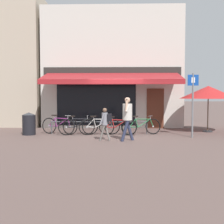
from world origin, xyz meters
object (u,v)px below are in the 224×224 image
object	(u,v)px
bicycle_silver	(99,126)
pedestrian_child	(106,120)
pedestrian_adult	(127,114)
bicycle_red	(117,127)
cafe_parasol	(208,92)
litter_bin	(29,124)
parking_sign	(193,99)
bicycle_purple	(59,125)
bicycle_black	(78,126)
bicycle_green	(141,126)

from	to	relation	value
bicycle_silver	pedestrian_child	bearing A→B (deg)	-86.94
pedestrian_child	pedestrian_adult	bearing A→B (deg)	-167.08
bicycle_red	cafe_parasol	distance (m)	4.72
litter_bin	parking_sign	xyz separation A→B (m)	(6.97, -0.62, 1.10)
bicycle_red	parking_sign	distance (m)	3.37
bicycle_silver	pedestrian_adult	world-z (taller)	pedestrian_adult
cafe_parasol	bicycle_purple	bearing A→B (deg)	-171.86
bicycle_black	pedestrian_child	world-z (taller)	pedestrian_child
pedestrian_child	parking_sign	size ratio (longest dim) A/B	0.48
bicycle_red	pedestrian_adult	world-z (taller)	pedestrian_adult
pedestrian_child	parking_sign	distance (m)	3.74
bicycle_black	pedestrian_adult	size ratio (longest dim) A/B	1.03
bicycle_red	litter_bin	distance (m)	3.89
bicycle_red	litter_bin	bearing A→B (deg)	-168.68
litter_bin	cafe_parasol	distance (m)	8.39
bicycle_purple	litter_bin	size ratio (longest dim) A/B	1.74
bicycle_red	litter_bin	world-z (taller)	litter_bin
bicycle_silver	parking_sign	bearing A→B (deg)	-19.24
pedestrian_adult	pedestrian_child	xyz separation A→B (m)	(-0.83, -0.03, -0.22)
pedestrian_child	litter_bin	bearing A→B (deg)	-13.37
bicycle_purple	cafe_parasol	xyz separation A→B (m)	(6.89, 0.99, 1.49)
bicycle_black	pedestrian_adult	xyz separation A→B (m)	(2.11, -1.58, 0.63)
bicycle_green	bicycle_purple	bearing A→B (deg)	165.99
bicycle_purple	cafe_parasol	bearing A→B (deg)	25.50
bicycle_silver	parking_sign	world-z (taller)	parking_sign
bicycle_purple	cafe_parasol	size ratio (longest dim) A/B	0.65
pedestrian_child	litter_bin	world-z (taller)	pedestrian_child
bicycle_black	bicycle_red	xyz separation A→B (m)	(1.72, -0.04, -0.01)
bicycle_silver	litter_bin	bearing A→B (deg)	172.43
bicycle_black	parking_sign	xyz separation A→B (m)	(4.81, -0.64, 1.22)
pedestrian_child	bicycle_silver	bearing A→B (deg)	-66.74
bicycle_black	litter_bin	size ratio (longest dim) A/B	1.75
bicycle_red	pedestrian_child	xyz separation A→B (m)	(-0.44, -1.56, 0.43)
bicycle_black	litter_bin	bearing A→B (deg)	168.13
parking_sign	cafe_parasol	bearing A→B (deg)	57.00
bicycle_silver	litter_bin	size ratio (longest dim) A/B	1.84
bicycle_purple	bicycle_green	world-z (taller)	bicycle_purple
pedestrian_adult	parking_sign	xyz separation A→B (m)	(2.69, 0.93, 0.58)
pedestrian_adult	litter_bin	world-z (taller)	pedestrian_adult
bicycle_black	parking_sign	size ratio (longest dim) A/B	0.66
parking_sign	bicycle_silver	bearing A→B (deg)	169.80
bicycle_purple	pedestrian_child	distance (m)	2.86
bicycle_purple	litter_bin	world-z (taller)	litter_bin
bicycle_black	cafe_parasol	size ratio (longest dim) A/B	0.65
bicycle_purple	bicycle_silver	world-z (taller)	bicycle_purple
bicycle_green	pedestrian_adult	bearing A→B (deg)	-123.98
bicycle_black	cafe_parasol	distance (m)	6.32
pedestrian_child	cafe_parasol	distance (m)	5.61
bicycle_green	cafe_parasol	xyz separation A→B (m)	(3.24, 1.03, 1.50)
bicycle_red	parking_sign	world-z (taller)	parking_sign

